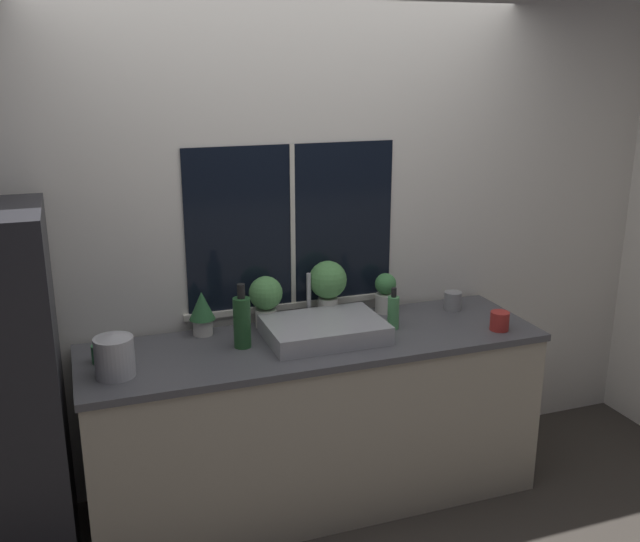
{
  "coord_description": "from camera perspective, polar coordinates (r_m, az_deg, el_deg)",
  "views": [
    {
      "loc": [
        -1.08,
        -2.76,
        2.21
      ],
      "look_at": [
        0.02,
        0.32,
        1.24
      ],
      "focal_mm": 40.0,
      "sensor_mm": 36.0,
      "label": 1
    }
  ],
  "objects": [
    {
      "name": "wall_back",
      "position": [
        3.74,
        -2.39,
        3.18
      ],
      "size": [
        8.0,
        0.09,
        2.7
      ],
      "color": "silver",
      "rests_on": "ground_plane"
    },
    {
      "name": "mug_green",
      "position": [
        3.4,
        -17.22,
        -6.35
      ],
      "size": [
        0.07,
        0.07,
        0.08
      ],
      "color": "#38844C",
      "rests_on": "counter"
    },
    {
      "name": "mug_red",
      "position": [
        3.74,
        14.17,
        -3.89
      ],
      "size": [
        0.1,
        0.1,
        0.1
      ],
      "color": "#B72D28",
      "rests_on": "counter"
    },
    {
      "name": "sink",
      "position": [
        3.53,
        0.33,
        -4.67
      ],
      "size": [
        0.57,
        0.46,
        0.27
      ],
      "color": "#ADADB2",
      "rests_on": "counter"
    },
    {
      "name": "potted_plant_far_left",
      "position": [
        3.59,
        -9.42,
        -3.17
      ],
      "size": [
        0.13,
        0.13,
        0.22
      ],
      "color": "silver",
      "rests_on": "counter"
    },
    {
      "name": "wall_right",
      "position": [
        5.45,
        17.91,
        6.61
      ],
      "size": [
        0.06,
        7.0,
        2.7
      ],
      "color": "silver",
      "rests_on": "ground_plane"
    },
    {
      "name": "potted_plant_center_left",
      "position": [
        3.64,
        -4.36,
        -2.14
      ],
      "size": [
        0.17,
        0.17,
        0.27
      ],
      "color": "silver",
      "rests_on": "counter"
    },
    {
      "name": "potted_plant_center_right",
      "position": [
        3.73,
        0.63,
        -1.04
      ],
      "size": [
        0.2,
        0.2,
        0.32
      ],
      "color": "silver",
      "rests_on": "counter"
    },
    {
      "name": "bottle_tall",
      "position": [
        3.41,
        -6.26,
        -4.0
      ],
      "size": [
        0.08,
        0.08,
        0.31
      ],
      "color": "#235128",
      "rests_on": "counter"
    },
    {
      "name": "counter",
      "position": [
        3.71,
        -0.36,
        -11.89
      ],
      "size": [
        2.27,
        0.67,
        0.89
      ],
      "color": "#B2A893",
      "rests_on": "ground_plane"
    },
    {
      "name": "ground_plane",
      "position": [
        3.69,
        1.42,
        -20.25
      ],
      "size": [
        14.0,
        14.0,
        0.0
      ],
      "primitive_type": "plane",
      "color": "#38332D"
    },
    {
      "name": "potted_plant_far_right",
      "position": [
        3.88,
        5.25,
        -1.7
      ],
      "size": [
        0.12,
        0.12,
        0.22
      ],
      "color": "silver",
      "rests_on": "counter"
    },
    {
      "name": "mug_grey",
      "position": [
        3.99,
        10.58,
        -2.36
      ],
      "size": [
        0.09,
        0.09,
        0.1
      ],
      "color": "gray",
      "rests_on": "counter"
    },
    {
      "name": "soap_bottle",
      "position": [
        3.65,
        5.89,
        -3.25
      ],
      "size": [
        0.06,
        0.06,
        0.22
      ],
      "color": "#519E5B",
      "rests_on": "counter"
    },
    {
      "name": "kettle",
      "position": [
        3.22,
        -16.12,
        -6.51
      ],
      "size": [
        0.17,
        0.17,
        0.2
      ],
      "color": "#B2B2B7",
      "rests_on": "counter"
    }
  ]
}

